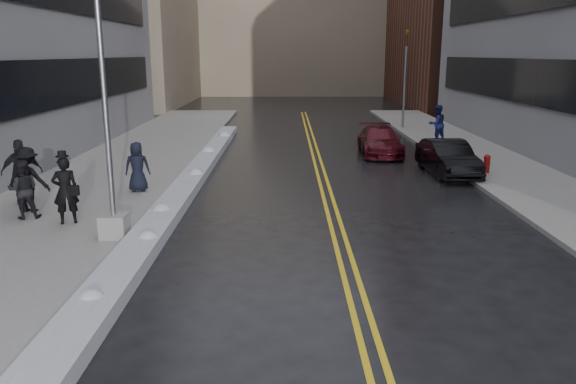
{
  "coord_description": "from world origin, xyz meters",
  "views": [
    {
      "loc": [
        1.11,
        -11.7,
        4.73
      ],
      "look_at": [
        1.14,
        2.15,
        1.3
      ],
      "focal_mm": 35.0,
      "sensor_mm": 36.0,
      "label": 1
    }
  ],
  "objects_px": {
    "pedestrian_fedora": "(65,190)",
    "pedestrian_east": "(437,124)",
    "traffic_signal": "(405,75)",
    "lamppost": "(108,145)",
    "pedestrian_b": "(23,190)",
    "car_black": "(448,158)",
    "pedestrian_d": "(22,172)",
    "pedestrian_c": "(137,167)",
    "pedestrian_e": "(28,180)",
    "fire_hydrant": "(487,163)",
    "car_maroon": "(380,141)"
  },
  "relations": [
    {
      "from": "pedestrian_d",
      "to": "pedestrian_east",
      "type": "relative_size",
      "value": 1.02
    },
    {
      "from": "lamppost",
      "to": "traffic_signal",
      "type": "relative_size",
      "value": 1.27
    },
    {
      "from": "traffic_signal",
      "to": "car_maroon",
      "type": "bearing_deg",
      "value": -107.84
    },
    {
      "from": "pedestrian_fedora",
      "to": "car_maroon",
      "type": "height_order",
      "value": "pedestrian_fedora"
    },
    {
      "from": "pedestrian_fedora",
      "to": "car_maroon",
      "type": "bearing_deg",
      "value": -153.01
    },
    {
      "from": "car_black",
      "to": "pedestrian_e",
      "type": "bearing_deg",
      "value": -161.02
    },
    {
      "from": "pedestrian_c",
      "to": "pedestrian_e",
      "type": "height_order",
      "value": "pedestrian_e"
    },
    {
      "from": "lamppost",
      "to": "pedestrian_b",
      "type": "relative_size",
      "value": 4.53
    },
    {
      "from": "pedestrian_d",
      "to": "pedestrian_east",
      "type": "height_order",
      "value": "pedestrian_d"
    },
    {
      "from": "pedestrian_east",
      "to": "pedestrian_fedora",
      "type": "bearing_deg",
      "value": 23.76
    },
    {
      "from": "pedestrian_fedora",
      "to": "pedestrian_e",
      "type": "relative_size",
      "value": 0.96
    },
    {
      "from": "pedestrian_e",
      "to": "car_black",
      "type": "bearing_deg",
      "value": -152.71
    },
    {
      "from": "pedestrian_c",
      "to": "pedestrian_d",
      "type": "relative_size",
      "value": 0.84
    },
    {
      "from": "pedestrian_b",
      "to": "car_maroon",
      "type": "relative_size",
      "value": 0.37
    },
    {
      "from": "fire_hydrant",
      "to": "car_maroon",
      "type": "xyz_separation_m",
      "value": [
        -3.43,
        4.88,
        0.11
      ]
    },
    {
      "from": "pedestrian_east",
      "to": "car_black",
      "type": "xyz_separation_m",
      "value": [
        -1.46,
        -7.35,
        -0.45
      ]
    },
    {
      "from": "pedestrian_d",
      "to": "pedestrian_e",
      "type": "bearing_deg",
      "value": 101.58
    },
    {
      "from": "pedestrian_fedora",
      "to": "pedestrian_east",
      "type": "xyz_separation_m",
      "value": [
        13.91,
        14.33,
        0.06
      ]
    },
    {
      "from": "pedestrian_b",
      "to": "car_black",
      "type": "relative_size",
      "value": 0.4
    },
    {
      "from": "lamppost",
      "to": "car_black",
      "type": "height_order",
      "value": "lamppost"
    },
    {
      "from": "lamppost",
      "to": "pedestrian_b",
      "type": "xyz_separation_m",
      "value": [
        -3.04,
        1.71,
        -1.54
      ]
    },
    {
      "from": "lamppost",
      "to": "pedestrian_b",
      "type": "distance_m",
      "value": 3.81
    },
    {
      "from": "traffic_signal",
      "to": "car_maroon",
      "type": "relative_size",
      "value": 1.31
    },
    {
      "from": "lamppost",
      "to": "pedestrian_east",
      "type": "bearing_deg",
      "value": 51.73
    },
    {
      "from": "traffic_signal",
      "to": "pedestrian_fedora",
      "type": "relative_size",
      "value": 3.21
    },
    {
      "from": "traffic_signal",
      "to": "pedestrian_e",
      "type": "bearing_deg",
      "value": -127.51
    },
    {
      "from": "fire_hydrant",
      "to": "traffic_signal",
      "type": "relative_size",
      "value": 0.12
    },
    {
      "from": "pedestrian_e",
      "to": "pedestrian_d",
      "type": "bearing_deg",
      "value": -52.04
    },
    {
      "from": "fire_hydrant",
      "to": "pedestrian_east",
      "type": "xyz_separation_m",
      "value": [
        -0.04,
        7.54,
        0.6
      ]
    },
    {
      "from": "pedestrian_b",
      "to": "lamppost",
      "type": "bearing_deg",
      "value": 133.23
    },
    {
      "from": "traffic_signal",
      "to": "pedestrian_d",
      "type": "bearing_deg",
      "value": -129.81
    },
    {
      "from": "pedestrian_fedora",
      "to": "car_black",
      "type": "distance_m",
      "value": 14.28
    },
    {
      "from": "pedestrian_c",
      "to": "pedestrian_d",
      "type": "bearing_deg",
      "value": 16.65
    },
    {
      "from": "fire_hydrant",
      "to": "pedestrian_fedora",
      "type": "xyz_separation_m",
      "value": [
        -13.95,
        -6.79,
        0.54
      ]
    },
    {
      "from": "pedestrian_e",
      "to": "pedestrian_fedora",
      "type": "bearing_deg",
      "value": 147.18
    },
    {
      "from": "fire_hydrant",
      "to": "pedestrian_e",
      "type": "height_order",
      "value": "pedestrian_e"
    },
    {
      "from": "traffic_signal",
      "to": "pedestrian_east",
      "type": "xyz_separation_m",
      "value": [
        0.46,
        -6.46,
        -2.26
      ]
    },
    {
      "from": "pedestrian_c",
      "to": "pedestrian_e",
      "type": "relative_size",
      "value": 0.88
    },
    {
      "from": "pedestrian_fedora",
      "to": "pedestrian_b",
      "type": "xyz_separation_m",
      "value": [
        -1.39,
        0.5,
        -0.09
      ]
    },
    {
      "from": "car_black",
      "to": "pedestrian_d",
      "type": "bearing_deg",
      "value": -164.81
    },
    {
      "from": "lamppost",
      "to": "car_maroon",
      "type": "relative_size",
      "value": 1.67
    },
    {
      "from": "lamppost",
      "to": "car_maroon",
      "type": "bearing_deg",
      "value": 55.46
    },
    {
      "from": "lamppost",
      "to": "pedestrian_e",
      "type": "height_order",
      "value": "lamppost"
    },
    {
      "from": "traffic_signal",
      "to": "car_black",
      "type": "relative_size",
      "value": 1.42
    },
    {
      "from": "fire_hydrant",
      "to": "pedestrian_d",
      "type": "distance_m",
      "value": 16.77
    },
    {
      "from": "traffic_signal",
      "to": "pedestrian_east",
      "type": "distance_m",
      "value": 6.86
    },
    {
      "from": "pedestrian_d",
      "to": "pedestrian_c",
      "type": "bearing_deg",
      "value": -173.68
    },
    {
      "from": "pedestrian_fedora",
      "to": "pedestrian_e",
      "type": "height_order",
      "value": "pedestrian_e"
    },
    {
      "from": "pedestrian_e",
      "to": "pedestrian_east",
      "type": "xyz_separation_m",
      "value": [
        15.49,
        13.11,
        0.03
      ]
    },
    {
      "from": "fire_hydrant",
      "to": "car_black",
      "type": "height_order",
      "value": "car_black"
    }
  ]
}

